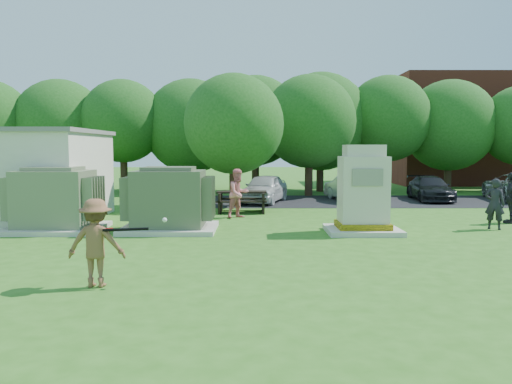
{
  "coord_description": "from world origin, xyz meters",
  "views": [
    {
      "loc": [
        -0.04,
        -11.52,
        2.66
      ],
      "look_at": [
        0.0,
        4.0,
        1.3
      ],
      "focal_mm": 35.0,
      "sensor_mm": 36.0,
      "label": 1
    }
  ],
  "objects_px": {
    "transformer_right": "(169,201)",
    "person_by_generator": "(495,204)",
    "car_dark": "(430,188)",
    "batter": "(96,243)",
    "car_silver_a": "(351,188)",
    "transformer_left": "(55,201)",
    "generator_cabinet": "(363,195)",
    "person_at_picnic": "(238,193)",
    "picnic_table": "(242,199)",
    "car_white": "(264,188)",
    "person_walking_right": "(512,198)"
  },
  "relations": [
    {
      "from": "batter",
      "to": "car_white",
      "type": "distance_m",
      "value": 15.46
    },
    {
      "from": "generator_cabinet",
      "to": "person_by_generator",
      "type": "xyz_separation_m",
      "value": [
        4.47,
        0.63,
        -0.37
      ]
    },
    {
      "from": "generator_cabinet",
      "to": "car_white",
      "type": "distance_m",
      "value": 9.39
    },
    {
      "from": "car_white",
      "to": "car_silver_a",
      "type": "height_order",
      "value": "car_white"
    },
    {
      "from": "person_at_picnic",
      "to": "car_white",
      "type": "relative_size",
      "value": 0.46
    },
    {
      "from": "person_walking_right",
      "to": "car_dark",
      "type": "height_order",
      "value": "person_walking_right"
    },
    {
      "from": "car_silver_a",
      "to": "car_dark",
      "type": "relative_size",
      "value": 0.96
    },
    {
      "from": "person_by_generator",
      "to": "car_silver_a",
      "type": "relative_size",
      "value": 0.42
    },
    {
      "from": "person_at_picnic",
      "to": "car_white",
      "type": "height_order",
      "value": "person_at_picnic"
    },
    {
      "from": "person_walking_right",
      "to": "car_silver_a",
      "type": "height_order",
      "value": "person_walking_right"
    },
    {
      "from": "picnic_table",
      "to": "person_walking_right",
      "type": "distance_m",
      "value": 10.18
    },
    {
      "from": "transformer_left",
      "to": "car_dark",
      "type": "distance_m",
      "value": 18.1
    },
    {
      "from": "picnic_table",
      "to": "person_at_picnic",
      "type": "xyz_separation_m",
      "value": [
        -0.08,
        -1.71,
        0.39
      ]
    },
    {
      "from": "picnic_table",
      "to": "car_white",
      "type": "bearing_deg",
      "value": 74.94
    },
    {
      "from": "batter",
      "to": "person_at_picnic",
      "type": "bearing_deg",
      "value": -104.48
    },
    {
      "from": "transformer_right",
      "to": "car_dark",
      "type": "height_order",
      "value": "transformer_right"
    },
    {
      "from": "person_by_generator",
      "to": "car_silver_a",
      "type": "bearing_deg",
      "value": -39.68
    },
    {
      "from": "transformer_left",
      "to": "car_silver_a",
      "type": "distance_m",
      "value": 14.64
    },
    {
      "from": "generator_cabinet",
      "to": "person_walking_right",
      "type": "distance_m",
      "value": 6.08
    },
    {
      "from": "batter",
      "to": "person_walking_right",
      "type": "distance_m",
      "value": 14.66
    },
    {
      "from": "transformer_right",
      "to": "car_silver_a",
      "type": "relative_size",
      "value": 0.74
    },
    {
      "from": "transformer_left",
      "to": "picnic_table",
      "type": "height_order",
      "value": "transformer_left"
    },
    {
      "from": "transformer_left",
      "to": "person_by_generator",
      "type": "distance_m",
      "value": 14.34
    },
    {
      "from": "car_dark",
      "to": "transformer_left",
      "type": "bearing_deg",
      "value": -143.75
    },
    {
      "from": "transformer_right",
      "to": "car_dark",
      "type": "distance_m",
      "value": 15.07
    },
    {
      "from": "car_dark",
      "to": "batter",
      "type": "bearing_deg",
      "value": -122.1
    },
    {
      "from": "transformer_right",
      "to": "person_walking_right",
      "type": "height_order",
      "value": "transformer_right"
    },
    {
      "from": "generator_cabinet",
      "to": "person_at_picnic",
      "type": "bearing_deg",
      "value": 139.83
    },
    {
      "from": "person_by_generator",
      "to": "person_walking_right",
      "type": "distance_m",
      "value": 1.87
    },
    {
      "from": "car_dark",
      "to": "picnic_table",
      "type": "bearing_deg",
      "value": -148.71
    },
    {
      "from": "person_by_generator",
      "to": "person_at_picnic",
      "type": "distance_m",
      "value": 8.94
    },
    {
      "from": "picnic_table",
      "to": "person_walking_right",
      "type": "bearing_deg",
      "value": -17.78
    },
    {
      "from": "car_silver_a",
      "to": "transformer_right",
      "type": "bearing_deg",
      "value": 36.11
    },
    {
      "from": "transformer_right",
      "to": "person_by_generator",
      "type": "xyz_separation_m",
      "value": [
        10.64,
        0.2,
        -0.13
      ]
    },
    {
      "from": "car_white",
      "to": "car_dark",
      "type": "distance_m",
      "value": 8.56
    },
    {
      "from": "car_silver_a",
      "to": "picnic_table",
      "type": "bearing_deg",
      "value": 25.58
    },
    {
      "from": "person_by_generator",
      "to": "transformer_right",
      "type": "bearing_deg",
      "value": 33.19
    },
    {
      "from": "picnic_table",
      "to": "person_at_picnic",
      "type": "distance_m",
      "value": 1.76
    },
    {
      "from": "transformer_right",
      "to": "car_silver_a",
      "type": "xyz_separation_m",
      "value": [
        7.67,
        9.21,
        -0.3
      ]
    },
    {
      "from": "generator_cabinet",
      "to": "person_walking_right",
      "type": "xyz_separation_m",
      "value": [
        5.74,
        2.01,
        -0.3
      ]
    },
    {
      "from": "generator_cabinet",
      "to": "person_at_picnic",
      "type": "distance_m",
      "value": 5.28
    },
    {
      "from": "batter",
      "to": "generator_cabinet",
      "type": "bearing_deg",
      "value": -136.67
    },
    {
      "from": "transformer_left",
      "to": "generator_cabinet",
      "type": "distance_m",
      "value": 9.88
    },
    {
      "from": "transformer_right",
      "to": "person_by_generator",
      "type": "distance_m",
      "value": 10.64
    },
    {
      "from": "transformer_right",
      "to": "car_silver_a",
      "type": "height_order",
      "value": "transformer_right"
    },
    {
      "from": "generator_cabinet",
      "to": "car_white",
      "type": "height_order",
      "value": "generator_cabinet"
    },
    {
      "from": "person_by_generator",
      "to": "transformer_left",
      "type": "bearing_deg",
      "value": 32.91
    },
    {
      "from": "batter",
      "to": "car_dark",
      "type": "xyz_separation_m",
      "value": [
        12.04,
        15.99,
        -0.24
      ]
    },
    {
      "from": "transformer_left",
      "to": "car_dark",
      "type": "xyz_separation_m",
      "value": [
        15.45,
        9.42,
        -0.36
      ]
    },
    {
      "from": "transformer_left",
      "to": "picnic_table",
      "type": "bearing_deg",
      "value": 38.38
    }
  ]
}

